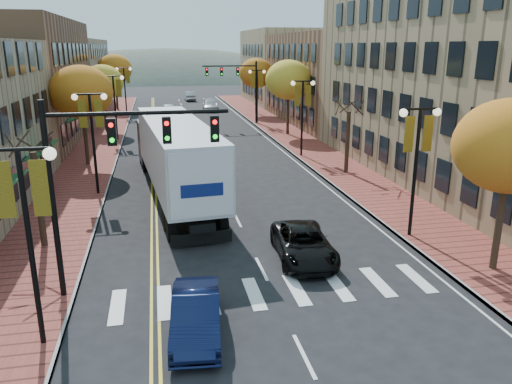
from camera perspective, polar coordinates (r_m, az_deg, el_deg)
ground at (r=16.90m, az=3.52°, el=-14.43°), size 200.00×200.00×0.00m
sidewalk_left at (r=47.57m, az=-17.44°, el=5.25°), size 4.00×85.00×0.15m
sidewalk_right at (r=48.99m, az=4.07°, el=6.27°), size 4.00×85.00×0.15m
building_left_mid at (r=51.81m, az=-26.57°, el=11.23°), size 12.00×24.00×11.00m
building_left_far at (r=76.25m, az=-21.77°, el=12.33°), size 12.00×26.00×9.50m
building_right_near at (r=37.41m, az=26.05°, el=13.03°), size 15.00×28.00×15.00m
building_right_mid at (r=60.40m, az=10.67°, el=12.65°), size 15.00×24.00×10.00m
building_right_far at (r=81.20m, az=4.80°, el=14.11°), size 15.00×20.00×11.00m
tree_left_a at (r=23.49m, az=-23.56°, el=-0.82°), size 0.28×0.28×4.20m
tree_left_b at (r=38.49m, az=-19.35°, el=10.72°), size 4.48×4.48×7.21m
tree_left_c at (r=54.37m, az=-17.12°, el=11.90°), size 4.16×4.16×6.69m
tree_left_d at (r=72.25m, az=-15.85°, el=13.37°), size 4.61×4.61×7.42m
tree_right_a at (r=20.82m, az=27.05°, el=4.66°), size 4.16×4.16×6.69m
tree_right_b at (r=35.06m, az=10.40°, el=5.61°), size 0.28×0.28×4.20m
tree_right_c at (r=49.79m, az=3.73°, el=12.67°), size 4.48×4.48×7.21m
tree_right_d at (r=65.36m, az=0.02°, el=13.44°), size 4.35×4.35×7.00m
lamp_left_a at (r=15.12m, az=-24.85°, el=-1.91°), size 1.96×0.36×6.05m
lamp_left_b at (r=30.54m, az=-18.26°, el=7.38°), size 1.96×0.36×6.05m
lamp_left_c at (r=48.34m, az=-15.90°, el=10.61°), size 1.96×0.36×6.05m
lamp_left_d at (r=66.25m, az=-14.80°, el=12.09°), size 1.96×0.36×6.05m
lamp_right_a at (r=23.39m, az=17.95°, el=4.87°), size 1.96×0.36×6.05m
lamp_right_b at (r=39.89m, az=5.34°, el=10.05°), size 1.96×0.36×6.05m
lamp_right_c at (r=57.30m, az=0.13°, el=12.03°), size 1.96×0.36×6.05m
traffic_mast_near at (r=17.48m, az=-16.49°, el=3.41°), size 6.10×0.35×7.00m
traffic_mast_far at (r=56.89m, az=-1.92°, el=12.62°), size 6.10×0.34×7.00m
semi_truck at (r=29.92m, az=-9.46°, el=4.66°), size 4.69×18.54×4.58m
navy_sedan at (r=15.92m, az=-6.88°, el=-13.74°), size 1.86×4.30×1.37m
black_suv at (r=21.09m, az=5.45°, el=-5.92°), size 2.57×4.97×1.34m
car_far_white at (r=65.06m, az=-9.94°, el=9.20°), size 2.34×4.77×1.56m
car_far_silver at (r=69.95m, az=-5.23°, el=9.84°), size 2.35×5.26×1.50m
car_far_oncoming at (r=83.70m, az=-7.60°, el=10.82°), size 1.76×4.50×1.46m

